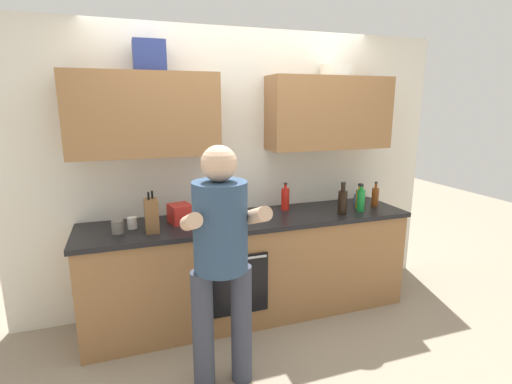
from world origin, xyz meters
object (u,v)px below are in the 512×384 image
Objects in this scene: person_standing at (221,251)px; knife_block at (152,215)px; cup_stoneware at (118,227)px; mixing_bowl at (230,217)px; bottle_soda at (361,200)px; bottle_vinegar at (375,196)px; bottle_oil at (360,198)px; cup_tea at (358,199)px; bottle_soy at (342,201)px; bottle_hotsauce at (285,199)px; grocery_bag_crisps at (180,214)px; cup_coffee at (132,223)px.

person_standing reaches higher than knife_block.
mixing_bowl is (0.88, 0.01, -0.01)m from cup_stoneware.
bottle_soda is at bearing -0.50° from knife_block.
bottle_vinegar is at bearing 1.07° from cup_stoneware.
bottle_oil is (0.04, 0.08, -0.00)m from bottle_soda.
cup_tea is (1.59, 0.90, -0.01)m from person_standing.
cup_tea is at bearing 36.87° from bottle_soy.
bottle_vinegar is 0.93× the size of bottle_hotsauce.
person_standing reaches higher than bottle_oil.
knife_block reaches higher than mixing_bowl.
grocery_bag_crisps is at bearing -174.86° from bottle_hotsauce.
bottle_vinegar is 1.31× the size of grocery_bag_crisps.
bottle_vinegar reaches higher than cup_coffee.
person_standing is 0.88m from grocery_bag_crisps.
person_standing is 5.61× the size of bottle_soy.
bottle_vinegar is 2.23m from cup_coffee.
knife_block is (0.25, -0.05, 0.08)m from cup_stoneware.
cup_stoneware is (-0.62, 0.76, -0.01)m from person_standing.
knife_block reaches higher than grocery_bag_crisps.
grocery_bag_crisps is at bearing 173.80° from bottle_soda.
cup_coffee is at bearing 137.84° from knife_block.
bottle_soda is 1.22m from mixing_bowl.
mixing_bowl is (-1.22, 0.08, -0.06)m from bottle_soda.
mixing_bowl is at bearing 176.44° from bottle_soda.
grocery_bag_crisps is at bearing 33.73° from knife_block.
bottle_vinegar is at bearing -10.21° from bottle_hotsauce.
bottle_soda is 1.04× the size of bottle_vinegar.
knife_block is at bearing -174.55° from cup_tea.
cup_coffee is 0.29× the size of knife_block.
mixing_bowl is (-1.00, 0.12, -0.08)m from bottle_soy.
knife_block is at bearing -42.16° from cup_coffee.
mixing_bowl is 1.52× the size of grocery_bag_crisps.
bottle_hotsauce is at bearing 11.50° from knife_block.
cup_tea is 1.97m from knife_block.
bottle_vinegar is 2.08m from knife_block.
cup_tea is 0.32× the size of knife_block.
cup_coffee is 0.34× the size of mixing_bowl.
bottle_vinegar reaches higher than grocery_bag_crisps.
cup_coffee is (-2.04, 0.06, -0.05)m from bottle_oil.
person_standing is 5.13× the size of knife_block.
person_standing is at bearing -62.68° from knife_block.
bottle_hotsauce reaches higher than mixing_bowl.
bottle_oil is 1.30× the size of grocery_bag_crisps.
cup_stoneware is 0.14m from cup_coffee.
bottle_oil is at bearing -14.67° from bottle_hotsauce.
grocery_bag_crisps is (-0.97, -0.09, -0.03)m from bottle_hotsauce.
knife_block is at bearing 179.50° from bottle_soda.
bottle_soy reaches higher than bottle_vinegar.
cup_tea is 1.12× the size of cup_coffee.
bottle_soy reaches higher than cup_tea.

